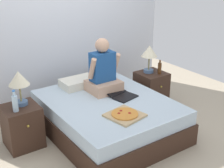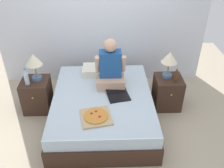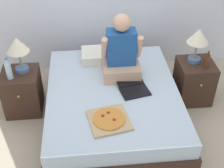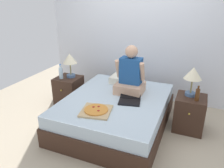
{
  "view_description": "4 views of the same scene",
  "coord_description": "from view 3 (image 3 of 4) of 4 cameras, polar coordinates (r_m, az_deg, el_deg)",
  "views": [
    {
      "loc": [
        -2.15,
        -3.2,
        2.28
      ],
      "look_at": [
        0.1,
        0.05,
        0.68
      ],
      "focal_mm": 50.0,
      "sensor_mm": 36.0,
      "label": 1
    },
    {
      "loc": [
        0.04,
        -3.07,
        2.73
      ],
      "look_at": [
        0.14,
        -0.06,
        0.73
      ],
      "focal_mm": 40.0,
      "sensor_mm": 36.0,
      "label": 2
    },
    {
      "loc": [
        -0.29,
        -2.79,
        2.71
      ],
      "look_at": [
        -0.03,
        -0.17,
        0.7
      ],
      "focal_mm": 50.0,
      "sensor_mm": 36.0,
      "label": 3
    },
    {
      "loc": [
        1.13,
        -2.86,
        1.97
      ],
      "look_at": [
        0.0,
        -0.16,
        0.78
      ],
      "focal_mm": 35.0,
      "sensor_mm": 36.0,
      "label": 4
    }
  ],
  "objects": [
    {
      "name": "pillow",
      "position": [
        4.09,
        -1.89,
        5.32
      ],
      "size": [
        0.52,
        0.34,
        0.12
      ],
      "primitive_type": "cube",
      "color": "silver",
      "rests_on": "bed"
    },
    {
      "name": "ground_plane",
      "position": [
        3.9,
        0.14,
        -6.67
      ],
      "size": [
        5.83,
        5.83,
        0.0
      ],
      "primitive_type": "plane",
      "color": "tan"
    },
    {
      "name": "beer_bottle",
      "position": [
        3.94,
        16.97,
        4.07
      ],
      "size": [
        0.06,
        0.06,
        0.23
      ],
      "color": "#512D14",
      "rests_on": "nightstand_right"
    },
    {
      "name": "bed",
      "position": [
        3.74,
        0.14,
        -4.04
      ],
      "size": [
        1.54,
        1.9,
        0.48
      ],
      "color": "#382319",
      "rests_on": "ground"
    },
    {
      "name": "nightstand_right",
      "position": [
        4.2,
        14.73,
        0.53
      ],
      "size": [
        0.44,
        0.47,
        0.56
      ],
      "color": "#382319",
      "rests_on": "ground"
    },
    {
      "name": "laptop",
      "position": [
        3.59,
        3.84,
        -0.63
      ],
      "size": [
        0.4,
        0.47,
        0.07
      ],
      "color": "black",
      "rests_on": "bed"
    },
    {
      "name": "lamp_on_left_nightstand",
      "position": [
        3.75,
        -16.88,
        6.44
      ],
      "size": [
        0.26,
        0.26,
        0.45
      ],
      "color": "#4C6B93",
      "rests_on": "nightstand_left"
    },
    {
      "name": "lamp_on_right_nightstand",
      "position": [
        3.91,
        15.47,
        8.05
      ],
      "size": [
        0.26,
        0.26,
        0.45
      ],
      "color": "#4C6B93",
      "rests_on": "nightstand_right"
    },
    {
      "name": "nightstand_left",
      "position": [
        4.05,
        -16.02,
        -1.32
      ],
      "size": [
        0.44,
        0.47,
        0.56
      ],
      "color": "#382319",
      "rests_on": "ground"
    },
    {
      "name": "pizza_box",
      "position": [
        3.18,
        -0.54,
        -6.54
      ],
      "size": [
        0.47,
        0.47,
        0.04
      ],
      "color": "tan",
      "rests_on": "bed"
    },
    {
      "name": "person_seated",
      "position": [
        3.68,
        1.71,
        5.54
      ],
      "size": [
        0.47,
        0.4,
        0.78
      ],
      "color": "tan",
      "rests_on": "bed"
    },
    {
      "name": "water_bottle",
      "position": [
        3.77,
        -18.37,
        2.39
      ],
      "size": [
        0.07,
        0.07,
        0.28
      ],
      "color": "silver",
      "rests_on": "nightstand_left"
    }
  ]
}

